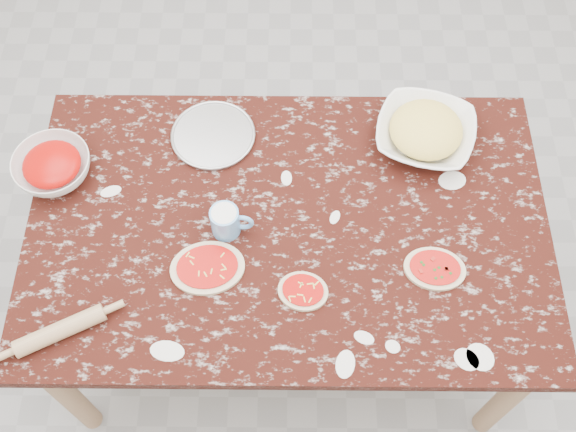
# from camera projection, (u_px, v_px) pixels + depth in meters

# --- Properties ---
(ground) EXTENTS (4.00, 4.00, 0.00)m
(ground) POSITION_uv_depth(u_px,v_px,m) (288.00, 314.00, 2.75)
(ground) COLOR gray
(worktable) EXTENTS (1.60, 1.00, 0.75)m
(worktable) POSITION_uv_depth(u_px,v_px,m) (288.00, 237.00, 2.17)
(worktable) COLOR black
(worktable) RESTS_ON ground
(pizza_tray) EXTENTS (0.32, 0.32, 0.01)m
(pizza_tray) POSITION_uv_depth(u_px,v_px,m) (213.00, 136.00, 2.26)
(pizza_tray) COLOR #B2B2B7
(pizza_tray) RESTS_ON worktable
(sauce_bowl) EXTENTS (0.30, 0.30, 0.08)m
(sauce_bowl) POSITION_uv_depth(u_px,v_px,m) (53.00, 167.00, 2.16)
(sauce_bowl) COLOR white
(sauce_bowl) RESTS_ON worktable
(cheese_bowl) EXTENTS (0.39, 0.39, 0.08)m
(cheese_bowl) POSITION_uv_depth(u_px,v_px,m) (425.00, 134.00, 2.22)
(cheese_bowl) COLOR white
(cheese_bowl) RESTS_ON worktable
(flour_mug) EXTENTS (0.13, 0.09, 0.10)m
(flour_mug) POSITION_uv_depth(u_px,v_px,m) (226.00, 221.00, 2.05)
(flour_mug) COLOR #65A6EA
(flour_mug) RESTS_ON worktable
(pizza_left) EXTENTS (0.24, 0.20, 0.02)m
(pizza_left) POSITION_uv_depth(u_px,v_px,m) (207.00, 268.00, 2.02)
(pizza_left) COLOR beige
(pizza_left) RESTS_ON worktable
(pizza_mid) EXTENTS (0.17, 0.15, 0.02)m
(pizza_mid) POSITION_uv_depth(u_px,v_px,m) (303.00, 291.00, 1.98)
(pizza_mid) COLOR beige
(pizza_mid) RESTS_ON worktable
(pizza_right) EXTENTS (0.20, 0.16, 0.02)m
(pizza_right) POSITION_uv_depth(u_px,v_px,m) (435.00, 269.00, 2.02)
(pizza_right) COLOR beige
(pizza_right) RESTS_ON worktable
(rolling_pin) EXTENTS (0.25, 0.16, 0.05)m
(rolling_pin) POSITION_uv_depth(u_px,v_px,m) (60.00, 331.00, 1.91)
(rolling_pin) COLOR tan
(rolling_pin) RESTS_ON worktable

